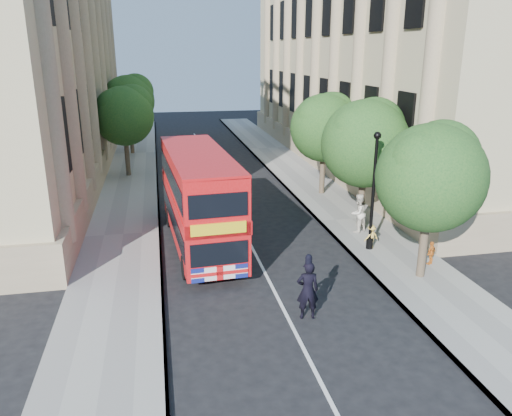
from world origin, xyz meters
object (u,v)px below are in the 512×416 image
police_constable (308,290)px  box_van (200,195)px  woman_pedestrian (358,213)px  lamp_post (373,196)px  double_decker_bus (199,197)px

police_constable → box_van: bearing=-70.0°
box_van → police_constable: (2.49, -10.84, -0.33)m
woman_pedestrian → lamp_post: bearing=54.5°
double_decker_bus → lamp_post: bearing=-19.2°
double_decker_bus → box_van: (0.37, 3.82, -1.00)m
police_constable → woman_pedestrian: 8.51m
box_van → woman_pedestrian: bearing=-28.9°
double_decker_bus → box_van: double_decker_bus is taller
lamp_post → woman_pedestrian: lamp_post is taller
police_constable → lamp_post: bearing=-124.2°
lamp_post → double_decker_bus: lamp_post is taller
lamp_post → police_constable: bearing=-131.2°
box_van → police_constable: 11.12m
double_decker_bus → woman_pedestrian: bearing=-2.9°
lamp_post → woman_pedestrian: (0.29, 2.11, -1.45)m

